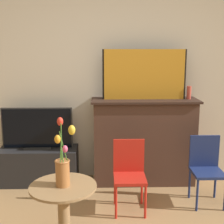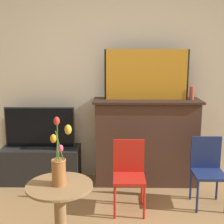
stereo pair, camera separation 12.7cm
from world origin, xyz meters
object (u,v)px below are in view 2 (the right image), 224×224
object	(u,v)px
chair_red	(129,171)
vase_tulips	(59,164)
chair_blue	(207,167)
tv_monitor	(40,128)
painting	(146,75)

from	to	relation	value
chair_red	vase_tulips	bearing A→B (deg)	-130.14
chair_blue	vase_tulips	distance (m)	1.66
chair_red	vase_tulips	xyz separation A→B (m)	(-0.58, -0.69, 0.34)
tv_monitor	chair_blue	distance (m)	1.99
painting	chair_blue	world-z (taller)	painting
painting	chair_red	distance (m)	1.17
chair_red	painting	bearing A→B (deg)	72.04
vase_tulips	chair_blue	bearing A→B (deg)	29.87
painting	tv_monitor	bearing A→B (deg)	-179.34
chair_red	vase_tulips	world-z (taller)	vase_tulips
chair_blue	vase_tulips	size ratio (longest dim) A/B	1.34
painting	vase_tulips	distance (m)	1.69
tv_monitor	chair_red	distance (m)	1.29
painting	chair_red	world-z (taller)	painting
tv_monitor	vase_tulips	bearing A→B (deg)	-70.38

